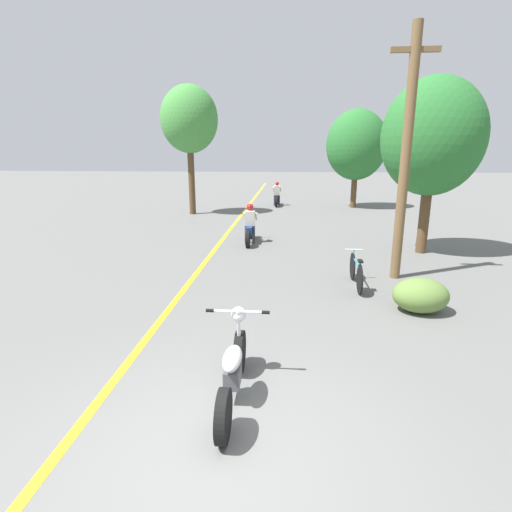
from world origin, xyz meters
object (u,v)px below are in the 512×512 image
object	(u,v)px
utility_pole	(406,155)
roadside_tree_left	(189,120)
roadside_tree_right_far	(357,145)
roadside_tree_right_near	(433,138)
motorcycle_rider_lead	(250,228)
motorcycle_rider_far	(277,197)
bicycle_parked	(356,271)
motorcycle_foreground	(233,369)

from	to	relation	value
utility_pole	roadside_tree_left	bearing A→B (deg)	127.25
roadside_tree_right_far	utility_pole	bearing A→B (deg)	-93.93
roadside_tree_right_near	motorcycle_rider_lead	size ratio (longest dim) A/B	2.57
roadside_tree_right_far	motorcycle_rider_lead	world-z (taller)	roadside_tree_right_far
motorcycle_rider_far	bicycle_parked	size ratio (longest dim) A/B	1.12
motorcycle_foreground	bicycle_parked	world-z (taller)	motorcycle_foreground
utility_pole	roadside_tree_right_far	bearing A→B (deg)	86.07
utility_pole	bicycle_parked	size ratio (longest dim) A/B	3.36
motorcycle_foreground	roadside_tree_left	bearing A→B (deg)	105.35
roadside_tree_left	roadside_tree_right_far	bearing A→B (deg)	20.03
roadside_tree_left	motorcycle_foreground	world-z (taller)	roadside_tree_left
roadside_tree_left	motorcycle_rider_lead	world-z (taller)	roadside_tree_left
roadside_tree_right_near	motorcycle_rider_lead	distance (m)	6.43
roadside_tree_right_near	bicycle_parked	size ratio (longest dim) A/B	2.99
motorcycle_foreground	motorcycle_rider_lead	world-z (taller)	motorcycle_rider_lead
utility_pole	motorcycle_foreground	size ratio (longest dim) A/B	2.83
bicycle_parked	motorcycle_foreground	bearing A→B (deg)	-116.11
roadside_tree_right_far	bicycle_parked	world-z (taller)	roadside_tree_right_far
motorcycle_foreground	bicycle_parked	size ratio (longest dim) A/B	1.19
roadside_tree_right_far	motorcycle_rider_far	xyz separation A→B (m)	(-4.40, 0.45, -2.94)
motorcycle_rider_far	bicycle_parked	xyz separation A→B (m)	(2.37, -14.53, -0.16)
roadside_tree_left	motorcycle_rider_far	xyz separation A→B (m)	(4.23, 3.60, -4.09)
roadside_tree_right_near	roadside_tree_right_far	xyz separation A→B (m)	(-0.58, 10.54, -0.07)
roadside_tree_right_far	roadside_tree_right_near	bearing A→B (deg)	-86.85
bicycle_parked	roadside_tree_right_far	bearing A→B (deg)	81.78
motorcycle_foreground	roadside_tree_right_near	bearing A→B (deg)	59.19
utility_pole	motorcycle_rider_lead	bearing A→B (deg)	137.88
roadside_tree_right_near	bicycle_parked	bearing A→B (deg)	-126.42
roadside_tree_right_far	roadside_tree_left	world-z (taller)	roadside_tree_left
utility_pole	roadside_tree_right_far	xyz separation A→B (m)	(0.91, 13.30, 0.40)
utility_pole	roadside_tree_right_near	xyz separation A→B (m)	(1.49, 2.76, 0.48)
roadside_tree_left	motorcycle_rider_lead	size ratio (longest dim) A/B	3.05
roadside_tree_left	roadside_tree_right_near	bearing A→B (deg)	-38.73
utility_pole	roadside_tree_left	xyz separation A→B (m)	(-7.72, 10.15, 1.56)
roadside_tree_right_far	motorcycle_foreground	distance (m)	19.52
motorcycle_rider_lead	bicycle_parked	xyz separation A→B (m)	(2.99, -4.49, -0.16)
roadside_tree_right_near	bicycle_parked	distance (m)	5.43
motorcycle_foreground	roadside_tree_right_far	bearing A→B (deg)	76.99
roadside_tree_left	motorcycle_foreground	bearing A→B (deg)	-74.65
utility_pole	motorcycle_rider_lead	world-z (taller)	utility_pole
roadside_tree_right_far	motorcycle_rider_lead	size ratio (longest dim) A/B	2.62
motorcycle_rider_lead	bicycle_parked	world-z (taller)	motorcycle_rider_lead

